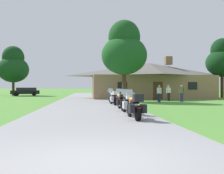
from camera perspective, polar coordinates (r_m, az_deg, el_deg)
The scene contains 16 objects.
ground_plane at distance 24.85m, azimuth -5.36°, elevation -3.42°, with size 500.00×500.00×0.00m, color #4C8433.
asphalt_driveway at distance 22.85m, azimuth -5.33°, elevation -3.64°, with size 6.40×80.00×0.06m, color gray.
motorcycle_orange_nearest_to_camera at distance 10.97m, azimuth 5.26°, elevation -4.52°, with size 0.80×2.08×1.30m.
motorcycle_black_second_in_row at distance 13.14m, azimuth 3.70°, elevation -3.78°, with size 0.79×2.08×1.30m.
motorcycle_orange_third_in_row at distance 15.44m, azimuth 2.24°, elevation -3.22°, with size 0.73×2.08×1.30m.
motorcycle_yellow_fourth_in_row at distance 17.73m, azimuth 1.81°, elevation -2.78°, with size 0.66×2.08×1.30m.
motorcycle_silver_fifth_in_row at distance 19.80m, azimuth 0.45°, elevation -2.52°, with size 0.88×2.08×1.30m.
motorcycle_blue_farthest_in_row at distance 22.14m, azimuth 0.02°, elevation -2.23°, with size 0.72×2.08×1.30m.
stone_lodge at distance 34.05m, azimuth 8.42°, elevation 1.60°, with size 16.02×9.40×5.64m.
bystander_white_shirt_near_lodge at distance 27.18m, azimuth 12.83°, elevation -1.13°, with size 0.52×0.33×1.69m.
bystander_white_shirt_beside_signpost at distance 24.58m, azimuth 10.75°, elevation -1.29°, with size 0.38×0.47×1.67m.
bystander_olive_shirt_by_tree at distance 25.92m, azimuth 15.65°, elevation -1.22°, with size 0.43×0.41×1.67m.
tree_right_of_lodge at distance 37.79m, azimuth 23.90°, elevation 5.85°, with size 4.39×4.39×8.24m.
tree_left_far at distance 47.02m, azimuth -21.67°, elevation 4.50°, with size 5.32×5.32×8.68m.
tree_by_lodge_front at distance 25.61m, azimuth 2.81°, elevation 8.44°, with size 4.63×4.63×8.29m.
parked_black_suv_far_left at distance 44.50m, azimuth -19.13°, elevation -0.93°, with size 4.84×2.58×1.40m.
Camera 1 is at (-0.11, -4.80, 1.46)m, focal length 39.93 mm.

